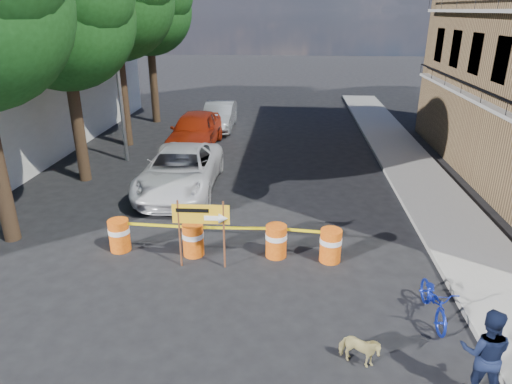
% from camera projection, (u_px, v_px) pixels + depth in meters
% --- Properties ---
extents(ground, '(120.00, 120.00, 0.00)m').
position_uv_depth(ground, '(238.00, 288.00, 10.90)').
color(ground, black).
rests_on(ground, ground).
extents(sidewalk_east, '(2.40, 40.00, 0.15)m').
position_uv_depth(sidewalk_east, '(433.00, 197.00, 15.98)').
color(sidewalk_east, gray).
rests_on(sidewalk_east, ground).
extents(tree_mid_a, '(5.25, 5.00, 8.68)m').
position_uv_depth(tree_mid_a, '(64.00, 15.00, 15.62)').
color(tree_mid_a, '#332316').
rests_on(tree_mid_a, ground).
extents(tree_far, '(5.04, 4.80, 8.84)m').
position_uv_depth(tree_far, '(149.00, 9.00, 24.80)').
color(tree_far, '#332316').
rests_on(tree_far, ground).
extents(streetlamp, '(1.25, 0.18, 8.00)m').
position_uv_depth(streetlamp, '(118.00, 58.00, 18.48)').
color(streetlamp, gray).
rests_on(streetlamp, ground).
extents(barrel_far_left, '(0.58, 0.58, 0.90)m').
position_uv_depth(barrel_far_left, '(119.00, 235.00, 12.46)').
color(barrel_far_left, '#D9490C').
rests_on(barrel_far_left, ground).
extents(barrel_mid_left, '(0.58, 0.58, 0.90)m').
position_uv_depth(barrel_mid_left, '(193.00, 239.00, 12.22)').
color(barrel_mid_left, '#D9490C').
rests_on(barrel_mid_left, ground).
extents(barrel_mid_right, '(0.58, 0.58, 0.90)m').
position_uv_depth(barrel_mid_right, '(276.00, 240.00, 12.15)').
color(barrel_mid_right, '#D9490C').
rests_on(barrel_mid_right, ground).
extents(barrel_far_right, '(0.58, 0.58, 0.90)m').
position_uv_depth(barrel_far_right, '(331.00, 245.00, 11.92)').
color(barrel_far_right, '#D9490C').
rests_on(barrel_far_right, ground).
extents(detour_sign, '(1.44, 0.27, 1.85)m').
position_uv_depth(detour_sign, '(208.00, 220.00, 11.30)').
color(detour_sign, '#592D19').
rests_on(detour_sign, ground).
extents(pedestrian, '(0.98, 0.87, 1.68)m').
position_uv_depth(pedestrian, '(485.00, 353.00, 7.63)').
color(pedestrian, black).
rests_on(pedestrian, ground).
extents(bicycle, '(0.61, 0.91, 1.72)m').
position_uv_depth(bicycle, '(437.00, 284.00, 9.54)').
color(bicycle, '#1427A4').
rests_on(bicycle, ground).
extents(dog, '(0.88, 0.63, 0.68)m').
position_uv_depth(dog, '(359.00, 350.00, 8.43)').
color(dog, tan).
rests_on(dog, ground).
extents(suv_white, '(2.73, 5.66, 1.55)m').
position_uv_depth(suv_white, '(180.00, 170.00, 16.52)').
color(suv_white, silver).
rests_on(suv_white, ground).
extents(sedan_red, '(2.17, 5.11, 1.72)m').
position_uv_depth(sedan_red, '(195.00, 130.00, 21.67)').
color(sedan_red, '#AA280E').
rests_on(sedan_red, ground).
extents(sedan_silver, '(1.60, 4.43, 1.45)m').
position_uv_depth(sedan_silver, '(219.00, 116.00, 25.22)').
color(sedan_silver, '#A4A7AB').
rests_on(sedan_silver, ground).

